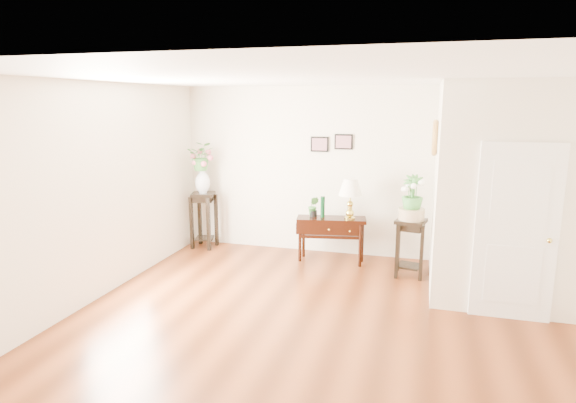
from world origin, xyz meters
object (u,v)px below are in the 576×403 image
at_px(plant_stand_a, 204,220).
at_px(plant_stand_b, 410,248).
at_px(console_table, 331,240).
at_px(table_lamp, 350,197).

relative_size(plant_stand_a, plant_stand_b, 1.15).
xyz_separation_m(console_table, plant_stand_a, (-2.31, 0.16, 0.13)).
height_order(console_table, plant_stand_b, plant_stand_b).
height_order(plant_stand_a, plant_stand_b, plant_stand_a).
relative_size(console_table, plant_stand_b, 1.28).
xyz_separation_m(table_lamp, plant_stand_a, (-2.60, 0.16, -0.59)).
bearing_deg(plant_stand_a, table_lamp, -3.62).
distance_m(table_lamp, plant_stand_a, 2.67).
bearing_deg(console_table, plant_stand_b, -24.35).
xyz_separation_m(plant_stand_a, plant_stand_b, (3.55, -0.48, -0.06)).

